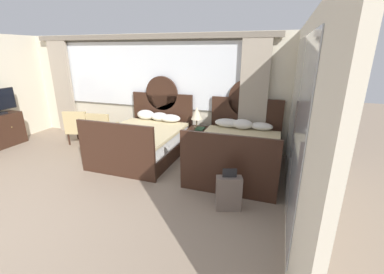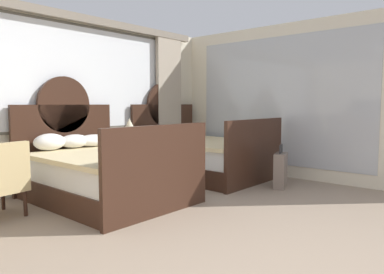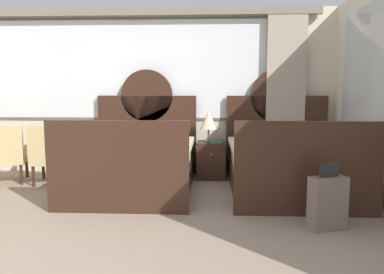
# 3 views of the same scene
# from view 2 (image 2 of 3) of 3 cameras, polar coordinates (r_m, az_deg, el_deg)

# --- Properties ---
(wall_back_window) EXTENTS (6.97, 0.22, 2.70)m
(wall_back_window) POSITION_cam_2_polar(r_m,az_deg,el_deg) (5.74, -23.73, 6.24)
(wall_back_window) COLOR beige
(wall_back_window) RESTS_ON ground_plane
(wall_right_mirror) EXTENTS (0.08, 4.74, 2.70)m
(wall_right_mirror) POSITION_cam_2_polar(r_m,az_deg,el_deg) (6.61, 15.74, 5.44)
(wall_right_mirror) COLOR beige
(wall_right_mirror) RESTS_ON ground_plane
(bed_near_window) EXTENTS (1.62, 2.12, 1.71)m
(bed_near_window) POSITION_cam_2_polar(r_m,az_deg,el_deg) (5.11, -13.65, -5.33)
(bed_near_window) COLOR #382116
(bed_near_window) RESTS_ON ground_plane
(bed_near_mirror) EXTENTS (1.62, 2.12, 1.71)m
(bed_near_mirror) POSITION_cam_2_polar(r_m,az_deg,el_deg) (6.54, 1.65, -2.89)
(bed_near_mirror) COLOR #382116
(bed_near_mirror) RESTS_ON ground_plane
(nightstand_between_beds) EXTENTS (0.44, 0.47, 0.57)m
(nightstand_between_beds) POSITION_cam_2_polar(r_m,az_deg,el_deg) (6.29, -9.35, -4.14)
(nightstand_between_beds) COLOR #382116
(nightstand_between_beds) RESTS_ON ground_plane
(table_lamp_on_nightstand) EXTENTS (0.27, 0.27, 0.49)m
(table_lamp_on_nightstand) POSITION_cam_2_polar(r_m,az_deg,el_deg) (6.20, -9.77, 1.57)
(table_lamp_on_nightstand) COLOR brown
(table_lamp_on_nightstand) RESTS_ON nightstand_between_beds
(book_on_nightstand) EXTENTS (0.18, 0.26, 0.03)m
(book_on_nightstand) POSITION_cam_2_polar(r_m,az_deg,el_deg) (6.23, -8.35, -1.41)
(book_on_nightstand) COLOR #285133
(book_on_nightstand) RESTS_ON nightstand_between_beds
(suitcase_on_floor) EXTENTS (0.41, 0.28, 0.68)m
(suitcase_on_floor) POSITION_cam_2_polar(r_m,az_deg,el_deg) (5.84, 13.68, -5.06)
(suitcase_on_floor) COLOR #75665B
(suitcase_on_floor) RESTS_ON ground_plane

